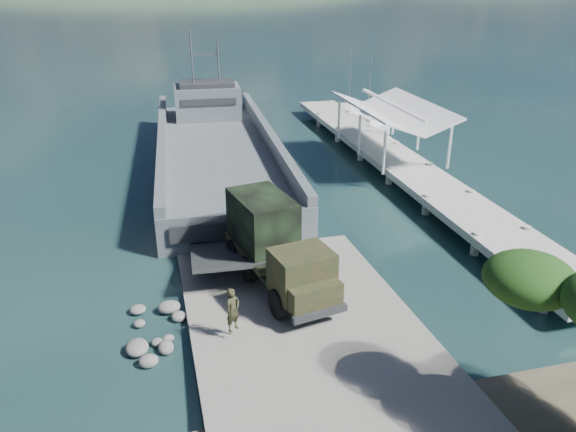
# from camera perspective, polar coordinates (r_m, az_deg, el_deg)

# --- Properties ---
(ground) EXTENTS (1400.00, 1400.00, 0.00)m
(ground) POSITION_cam_1_polar(r_m,az_deg,el_deg) (26.23, 1.16, -10.66)
(ground) COLOR #193C3B
(ground) RESTS_ON ground
(boat_ramp) EXTENTS (10.00, 18.00, 0.50)m
(boat_ramp) POSITION_cam_1_polar(r_m,az_deg,el_deg) (25.30, 1.78, -11.42)
(boat_ramp) COLOR gray
(boat_ramp) RESTS_ON ground
(shoreline_rocks) EXTENTS (3.20, 5.60, 0.90)m
(shoreline_rocks) POSITION_cam_1_polar(r_m,az_deg,el_deg) (25.99, -12.73, -11.69)
(shoreline_rocks) COLOR #545452
(shoreline_rocks) RESTS_ON ground
(pier) EXTENTS (6.40, 44.00, 6.10)m
(pier) POSITION_cam_1_polar(r_m,az_deg,el_deg) (45.84, 10.78, 6.46)
(pier) COLOR #B0B0A6
(pier) RESTS_ON ground
(landing_craft) EXTENTS (10.77, 36.51, 10.73)m
(landing_craft) POSITION_cam_1_polar(r_m,az_deg,el_deg) (46.14, -7.17, 5.87)
(landing_craft) COLOR #4D565A
(landing_craft) RESTS_ON ground
(military_truck) EXTENTS (4.25, 8.93, 3.99)m
(military_truck) POSITION_cam_1_polar(r_m,az_deg,el_deg) (27.52, -1.36, -2.91)
(military_truck) COLOR black
(military_truck) RESTS_ON boat_ramp
(soldier) EXTENTS (0.86, 0.81, 1.97)m
(soldier) POSITION_cam_1_polar(r_m,az_deg,el_deg) (23.92, -5.60, -10.24)
(soldier) COLOR #1D301A
(soldier) RESTS_ON boat_ramp
(sailboat_near) EXTENTS (2.40, 6.29, 7.48)m
(sailboat_near) POSITION_cam_1_polar(r_m,az_deg,el_deg) (58.90, 8.13, 9.21)
(sailboat_near) COLOR white
(sailboat_near) RESTS_ON ground
(sailboat_far) EXTENTS (2.33, 6.06, 7.20)m
(sailboat_far) POSITION_cam_1_polar(r_m,az_deg,el_deg) (64.08, 6.19, 10.45)
(sailboat_far) COLOR white
(sailboat_far) RESTS_ON ground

